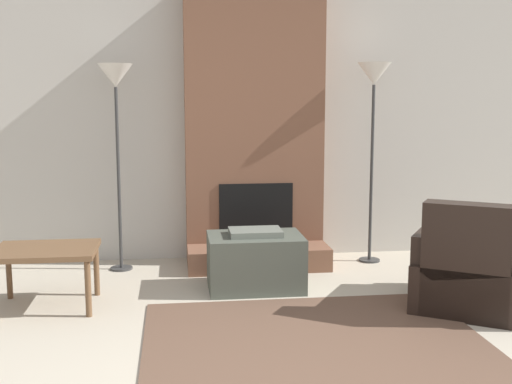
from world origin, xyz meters
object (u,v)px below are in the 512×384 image
at_px(armchair, 470,274).
at_px(side_table, 46,255).
at_px(floor_lamp_left, 116,89).
at_px(ottoman, 255,261).
at_px(floor_lamp_right, 374,87).

distance_m(armchair, side_table, 3.17).
bearing_deg(floor_lamp_left, ottoman, -33.07).
height_order(armchair, side_table, armchair).
distance_m(armchair, floor_lamp_left, 3.33).
bearing_deg(ottoman, floor_lamp_left, 146.93).
bearing_deg(ottoman, floor_lamp_right, 31.80).
bearing_deg(armchair, floor_lamp_right, -44.85).
relative_size(ottoman, armchair, 0.66).
bearing_deg(armchair, side_table, 24.87).
xyz_separation_m(ottoman, side_table, (-1.61, -0.27, 0.17)).
distance_m(ottoman, floor_lamp_left, 1.96).
bearing_deg(floor_lamp_left, armchair, -28.30).
relative_size(armchair, floor_lamp_left, 0.63).
distance_m(ottoman, side_table, 1.64).
relative_size(side_table, floor_lamp_left, 0.40).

